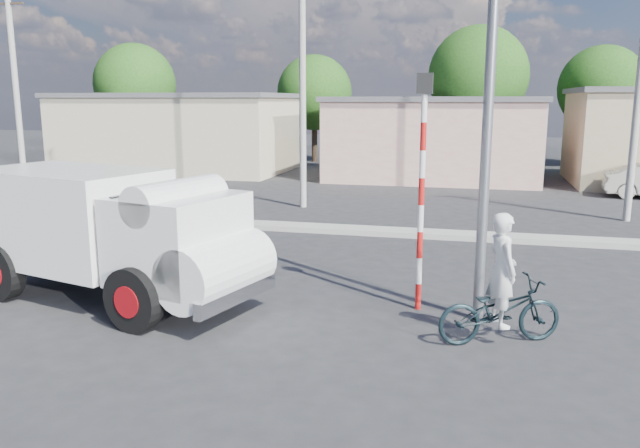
% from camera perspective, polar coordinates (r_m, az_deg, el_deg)
% --- Properties ---
extents(ground_plane, '(120.00, 120.00, 0.00)m').
position_cam_1_polar(ground_plane, '(11.42, -8.22, -8.79)').
color(ground_plane, '#28282A').
rests_on(ground_plane, ground).
extents(median, '(40.00, 0.80, 0.16)m').
position_cam_1_polar(median, '(18.76, 1.04, -0.45)').
color(median, '#99968E').
rests_on(median, ground).
extents(truck, '(6.49, 3.70, 2.53)m').
position_cam_1_polar(truck, '(12.75, -18.46, -0.57)').
color(truck, black).
rests_on(truck, ground).
extents(bicycle, '(2.19, 1.48, 1.09)m').
position_cam_1_polar(bicycle, '(10.59, 16.11, -7.61)').
color(bicycle, black).
rests_on(bicycle, ground).
extents(cyclist, '(0.68, 0.80, 1.86)m').
position_cam_1_polar(cyclist, '(10.48, 16.22, -5.62)').
color(cyclist, white).
rests_on(cyclist, ground).
extents(traffic_pole, '(0.28, 0.18, 4.36)m').
position_cam_1_polar(traffic_pole, '(11.51, 9.32, 4.65)').
color(traffic_pole, red).
rests_on(traffic_pole, ground).
extents(streetlight, '(2.34, 0.22, 9.00)m').
position_cam_1_polar(streetlight, '(11.15, 14.59, 16.43)').
color(streetlight, slate).
rests_on(streetlight, ground).
extents(building_row, '(37.80, 7.30, 4.44)m').
position_cam_1_polar(building_row, '(32.09, 8.73, 8.01)').
color(building_row, beige).
rests_on(building_row, ground).
extents(tree_row, '(51.24, 7.43, 8.42)m').
position_cam_1_polar(tree_row, '(38.58, 19.48, 12.24)').
color(tree_row, '#38281E').
rests_on(tree_row, ground).
extents(utility_poles, '(35.40, 0.24, 8.00)m').
position_cam_1_polar(utility_poles, '(21.91, 12.01, 11.50)').
color(utility_poles, '#99968E').
rests_on(utility_poles, ground).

